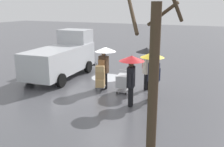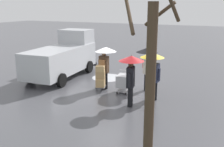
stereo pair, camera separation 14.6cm
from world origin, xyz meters
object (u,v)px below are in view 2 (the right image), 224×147
(pedestrian_pink_side, at_px, (147,59))
(bare_tree_near, at_px, (150,87))
(cargo_van_parked_right, at_px, (63,57))
(shopping_cart_vendor, at_px, (123,81))
(pedestrian_black_side, at_px, (131,69))
(hand_dolly_boxes, at_px, (101,77))
(pedestrian_white_side, at_px, (105,58))
(pedestrian_far_side, at_px, (153,65))

(pedestrian_pink_side, distance_m, bare_tree_near, 6.66)
(cargo_van_parked_right, xyz_separation_m, shopping_cart_vendor, (-4.30, 1.34, -0.61))
(shopping_cart_vendor, height_order, pedestrian_black_side, pedestrian_black_side)
(shopping_cart_vendor, relative_size, bare_tree_near, 0.21)
(cargo_van_parked_right, xyz_separation_m, pedestrian_black_side, (-5.21, 2.75, 0.41))
(hand_dolly_boxes, height_order, pedestrian_pink_side, pedestrian_pink_side)
(pedestrian_black_side, bearing_deg, cargo_van_parked_right, -27.85)
(pedestrian_white_side, bearing_deg, pedestrian_pink_side, -161.23)
(shopping_cart_vendor, height_order, pedestrian_pink_side, pedestrian_pink_side)
(pedestrian_far_side, height_order, bare_tree_near, bare_tree_near)
(pedestrian_white_side, height_order, bare_tree_near, bare_tree_near)
(shopping_cart_vendor, distance_m, bare_tree_near, 6.39)
(cargo_van_parked_right, relative_size, pedestrian_pink_side, 2.53)
(pedestrian_pink_side, xyz_separation_m, pedestrian_black_side, (-0.01, 2.28, 0.01))
(pedestrian_pink_side, relative_size, pedestrian_white_side, 1.00)
(hand_dolly_boxes, bearing_deg, bare_tree_near, 127.11)
(pedestrian_pink_side, height_order, pedestrian_white_side, same)
(cargo_van_parked_right, xyz_separation_m, pedestrian_white_side, (-3.24, 1.13, 0.39))
(pedestrian_far_side, bearing_deg, bare_tree_near, 104.81)
(shopping_cart_vendor, bearing_deg, cargo_van_parked_right, -17.27)
(pedestrian_pink_side, height_order, bare_tree_near, bare_tree_near)
(hand_dolly_boxes, relative_size, bare_tree_near, 0.27)
(pedestrian_white_side, relative_size, bare_tree_near, 0.45)
(cargo_van_parked_right, height_order, pedestrian_white_side, cargo_van_parked_right)
(hand_dolly_boxes, bearing_deg, pedestrian_white_side, -96.39)
(hand_dolly_boxes, relative_size, pedestrian_far_side, 0.61)
(cargo_van_parked_right, distance_m, pedestrian_far_side, 6.05)
(shopping_cart_vendor, xyz_separation_m, pedestrian_black_side, (-0.91, 1.41, 1.02))
(pedestrian_white_side, xyz_separation_m, pedestrian_far_side, (-2.57, 0.51, 0.00))
(hand_dolly_boxes, bearing_deg, cargo_van_parked_right, -25.60)
(pedestrian_far_side, xyz_separation_m, bare_tree_near, (-1.36, 5.14, 0.67))
(pedestrian_pink_side, bearing_deg, hand_dolly_boxes, 27.90)
(bare_tree_near, bearing_deg, pedestrian_black_side, -64.06)
(shopping_cart_vendor, distance_m, hand_dolly_boxes, 1.13)
(pedestrian_white_side, relative_size, pedestrian_far_side, 1.00)
(pedestrian_black_side, relative_size, pedestrian_far_side, 1.00)
(pedestrian_black_side, bearing_deg, hand_dolly_boxes, -31.23)
(pedestrian_pink_side, bearing_deg, pedestrian_far_side, 117.50)
(pedestrian_pink_side, relative_size, pedestrian_black_side, 1.00)
(shopping_cart_vendor, relative_size, pedestrian_pink_side, 0.47)
(pedestrian_pink_side, distance_m, pedestrian_white_side, 2.07)
(hand_dolly_boxes, bearing_deg, shopping_cart_vendor, -170.10)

